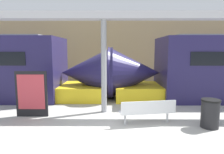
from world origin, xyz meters
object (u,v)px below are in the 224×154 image
(bench_near, at_px, (148,110))
(support_column_near, at_px, (104,67))
(trash_bin, at_px, (210,113))
(poster_board, at_px, (32,94))

(bench_near, distance_m, support_column_near, 2.42)
(trash_bin, height_order, support_column_near, support_column_near)
(poster_board, distance_m, support_column_near, 2.87)
(bench_near, height_order, poster_board, poster_board)
(trash_bin, bearing_deg, bench_near, 172.41)
(bench_near, distance_m, poster_board, 4.25)
(bench_near, xyz_separation_m, trash_bin, (1.94, -0.26, -0.02))
(bench_near, distance_m, trash_bin, 1.96)
(support_column_near, bearing_deg, trash_bin, -25.01)
(poster_board, bearing_deg, bench_near, -10.54)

